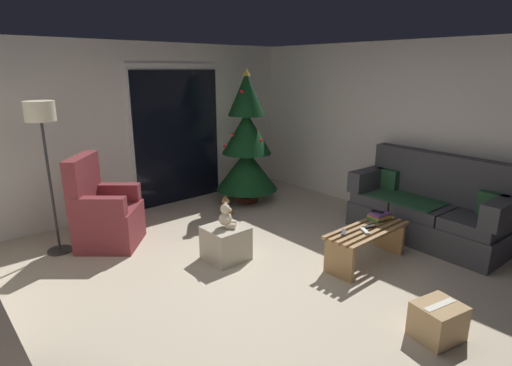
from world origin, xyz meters
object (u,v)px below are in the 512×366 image
ottoman (226,243)px  teddy_bear_honey_by_tree (226,207)px  christmas_tree (247,145)px  floor_lamp (42,127)px  couch (429,208)px  cell_phone (378,212)px  armchair (105,214)px  remote_white (365,231)px  cardboard_box_taped_mid_floor (438,321)px  coffee_table (367,240)px  remote_graphite (344,233)px  teddy_bear_cream (227,217)px  remote_black (369,227)px  book_stack (379,216)px

ottoman → teddy_bear_honey_by_tree: size_ratio=1.54×
christmas_tree → floor_lamp: size_ratio=1.19×
couch → cell_phone: bearing=166.8°
christmas_tree → armchair: size_ratio=1.88×
remote_white → cardboard_box_taped_mid_floor: size_ratio=0.37×
armchair → cardboard_box_taped_mid_floor: bearing=-69.6°
teddy_bear_honey_by_tree → cardboard_box_taped_mid_floor: (-0.44, -3.43, 0.03)m
coffee_table → remote_graphite: (-0.31, 0.09, 0.15)m
armchair → floor_lamp: (-0.51, 0.19, 1.10)m
armchair → ottoman: (0.89, -1.28, -0.21)m
teddy_bear_cream → teddy_bear_honey_by_tree: size_ratio=1.00×
remote_black → teddy_bear_cream: teddy_bear_cream is taller
cell_phone → christmas_tree: 2.50m
floor_lamp → ottoman: floor_lamp is taller
remote_white → teddy_bear_cream: (-1.00, 1.15, 0.08)m
coffee_table → remote_black: 0.15m
teddy_bear_honey_by_tree → remote_graphite: bearing=-91.8°
remote_white → christmas_tree: christmas_tree is taller
armchair → floor_lamp: 1.23m
floor_lamp → couch: bearing=-36.1°
couch → teddy_bear_cream: couch is taller
remote_black → book_stack: (0.31, 0.07, 0.03)m
couch → book_stack: (-0.86, 0.18, 0.06)m
armchair → teddy_bear_cream: armchair is taller
christmas_tree → floor_lamp: (-2.91, 0.04, 0.57)m
couch → cardboard_box_taped_mid_floor: couch is taller
couch → remote_black: couch is taller
remote_graphite → cell_phone: 0.65m
remote_graphite → christmas_tree: size_ratio=0.07×
couch → coffee_table: couch is taller
remote_black → remote_white: bearing=122.9°
remote_graphite → christmas_tree: 2.61m
cell_phone → teddy_bear_honey_by_tree: cell_phone is taller
cell_phone → christmas_tree: (0.06, 2.46, 0.43)m
couch → cardboard_box_taped_mid_floor: (-1.88, -1.04, -0.25)m
book_stack → cell_phone: 0.06m
book_stack → floor_lamp: floor_lamp is taller
remote_graphite → teddy_bear_honey_by_tree: size_ratio=0.55×
teddy_bear_honey_by_tree → book_stack: bearing=-75.3°
christmas_tree → teddy_bear_cream: size_ratio=7.46×
remote_white → book_stack: (0.45, 0.11, 0.03)m
cardboard_box_taped_mid_floor → remote_graphite: bearing=73.3°
teddy_bear_cream → armchair: bearing=124.7°
remote_white → cell_phone: bearing=-131.5°
remote_graphite → cardboard_box_taped_mid_floor: (-0.37, -1.24, -0.28)m
cardboard_box_taped_mid_floor → cell_phone: bearing=50.7°
christmas_tree → teddy_bear_cream: christmas_tree is taller
remote_white → cardboard_box_taped_mid_floor: (-0.58, -1.11, -0.28)m
armchair → couch: bearing=-38.2°
teddy_bear_cream → cardboard_box_taped_mid_floor: teddy_bear_cream is taller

